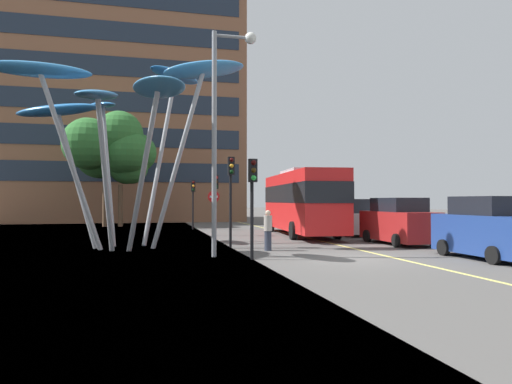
% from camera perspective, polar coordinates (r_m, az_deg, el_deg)
% --- Properties ---
extents(ground, '(120.00, 240.00, 0.10)m').
position_cam_1_polar(ground, '(16.57, 9.40, -8.31)').
color(ground, '#54514F').
extents(red_bus, '(3.38, 11.34, 3.88)m').
position_cam_1_polar(red_bus, '(27.84, 5.54, -0.91)').
color(red_bus, red).
rests_on(red_bus, ground).
extents(leaf_sculpture, '(10.46, 10.12, 8.55)m').
position_cam_1_polar(leaf_sculpture, '(21.14, -16.25, 10.78)').
color(leaf_sculpture, '#9EA0A5').
rests_on(leaf_sculpture, ground).
extents(traffic_light_kerb_near, '(0.28, 0.42, 3.49)m').
position_cam_1_polar(traffic_light_kerb_near, '(16.16, -0.42, 0.66)').
color(traffic_light_kerb_near, black).
rests_on(traffic_light_kerb_near, ground).
extents(traffic_light_kerb_far, '(0.28, 0.42, 3.96)m').
position_cam_1_polar(traffic_light_kerb_far, '(20.54, -3.07, 1.21)').
color(traffic_light_kerb_far, black).
rests_on(traffic_light_kerb_far, ground).
extents(traffic_light_island_mid, '(0.28, 0.42, 3.53)m').
position_cam_1_polar(traffic_light_island_mid, '(27.41, -4.92, 0.02)').
color(traffic_light_island_mid, black).
rests_on(traffic_light_island_mid, ground).
extents(traffic_light_opposite, '(0.28, 0.42, 3.48)m').
position_cam_1_polar(traffic_light_opposite, '(33.26, -7.67, -0.22)').
color(traffic_light_opposite, black).
rests_on(traffic_light_opposite, ground).
extents(car_parked_near, '(2.02, 4.14, 2.20)m').
position_cam_1_polar(car_parked_near, '(18.39, 26.52, -4.08)').
color(car_parked_near, navy).
rests_on(car_parked_near, ground).
extents(car_parked_mid, '(2.03, 4.50, 2.18)m').
position_cam_1_polar(car_parked_mid, '(23.09, 16.99, -3.52)').
color(car_parked_mid, maroon).
rests_on(car_parked_mid, ground).
extents(car_parked_far, '(1.93, 4.07, 2.13)m').
position_cam_1_polar(car_parked_far, '(28.26, 11.62, -3.18)').
color(car_parked_far, silver).
rests_on(car_parked_far, ground).
extents(car_side_street, '(1.99, 4.53, 2.20)m').
position_cam_1_polar(car_side_street, '(34.01, 7.03, -2.74)').
color(car_side_street, gray).
rests_on(car_side_street, ground).
extents(car_far_side, '(1.97, 4.54, 2.05)m').
position_cam_1_polar(car_far_side, '(40.23, 4.12, -2.59)').
color(car_far_side, black).
rests_on(car_far_side, ground).
extents(street_lamp, '(1.68, 0.44, 8.35)m').
position_cam_1_polar(street_lamp, '(17.48, -3.96, 9.54)').
color(street_lamp, gray).
rests_on(street_lamp, ground).
extents(tree_pavement_near, '(6.10, 5.61, 9.05)m').
position_cam_1_polar(tree_pavement_near, '(38.77, -18.30, 5.47)').
color(tree_pavement_near, brown).
rests_on(tree_pavement_near, ground).
extents(tree_pavement_far, '(4.21, 4.82, 7.60)m').
position_cam_1_polar(tree_pavement_far, '(38.49, -15.24, 4.16)').
color(tree_pavement_far, brown).
rests_on(tree_pavement_far, ground).
extents(pedestrian, '(0.34, 0.34, 1.66)m').
position_cam_1_polar(pedestrian, '(19.21, 1.47, -4.69)').
color(pedestrian, '#2D3342').
rests_on(pedestrian, ground).
extents(no_entry_sign, '(0.60, 0.12, 2.55)m').
position_cam_1_polar(no_entry_sign, '(23.64, -5.19, -1.90)').
color(no_entry_sign, gray).
rests_on(no_entry_sign, ground).
extents(backdrop_building, '(26.41, 14.57, 25.69)m').
position_cam_1_polar(backdrop_building, '(52.61, -17.35, 10.84)').
color(backdrop_building, brown).
rests_on(backdrop_building, ground).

